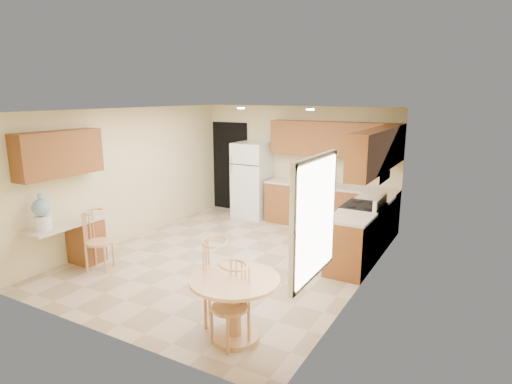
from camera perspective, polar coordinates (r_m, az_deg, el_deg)
The scene contains 30 objects.
floor at distance 7.45m, azimuth -3.38°, elevation -8.72°, with size 5.50×5.50×0.00m, color #C2A78D.
ceiling at distance 6.93m, azimuth -3.65°, elevation 10.87°, with size 4.50×5.50×0.02m, color white.
wall_back at distance 9.47m, azimuth 5.53°, elevation 3.78°, with size 4.50×0.02×2.50m, color beige.
wall_front at distance 5.08m, azimuth -20.59°, elevation -5.05°, with size 4.50×0.02×2.50m, color beige.
wall_left at distance 8.50m, azimuth -16.39°, elevation 2.26°, with size 0.02×5.50×2.50m, color beige.
wall_right at distance 6.19m, azimuth 14.30°, elevation -1.45°, with size 0.02×5.50×2.50m, color beige.
doorway at distance 10.31m, azimuth -3.46°, elevation 3.44°, with size 0.90×0.02×2.10m, color black.
base_cab_back at distance 9.06m, azimuth 9.72°, elevation -2.05°, with size 2.75×0.60×0.87m, color brown.
counter_back at distance 8.95m, azimuth 9.83°, elevation 0.77°, with size 2.75×0.63×0.04m, color beige.
base_cab_right_a at distance 8.21m, azimuth 15.39°, elevation -3.89°, with size 0.60×0.59×0.87m, color brown.
counter_right_a at distance 8.10m, azimuth 15.58°, elevation -0.80°, with size 0.63×0.59×0.04m, color beige.
base_cab_right_b at distance 6.87m, azimuth 12.38°, elevation -7.02°, with size 0.60×0.80×0.87m, color brown.
counter_right_b at distance 6.74m, azimuth 12.56°, elevation -3.38°, with size 0.63×0.80×0.04m, color beige.
upper_cab_back at distance 8.93m, azimuth 10.36°, elevation 6.96°, with size 2.75×0.33×0.70m, color brown.
upper_cab_right at distance 7.28m, azimuth 15.83°, elevation 5.38°, with size 0.33×2.42×0.70m, color brown.
upper_cab_left at distance 7.26m, azimuth -24.79°, elevation 4.66°, with size 0.33×1.40×0.70m, color brown.
sink at distance 8.95m, azimuth 9.68°, elevation 0.92°, with size 0.78×0.44×0.01m, color silver.
range_hood at distance 7.34m, azimuth 14.92°, elevation 2.08°, with size 0.50×0.76×0.14m, color silver.
desk_pedestal at distance 7.69m, azimuth -21.68°, elevation -6.10°, with size 0.48×0.42×0.72m, color brown.
desk_top at distance 7.36m, azimuth -24.21°, elevation -3.98°, with size 0.50×1.20×0.04m, color beige.
window at distance 4.43m, azimuth 7.86°, elevation -3.51°, with size 0.06×1.12×1.30m.
can_light_a at distance 8.21m, azimuth -2.01°, elevation 11.10°, with size 0.14×0.14×0.02m, color white.
can_light_b at distance 7.58m, azimuth 7.24°, elevation 10.86°, with size 0.14×0.14×0.02m, color white.
refrigerator at distance 9.66m, azimuth -0.53°, elevation 1.59°, with size 0.75×0.73×1.69m.
stove at distance 7.58m, azimuth 13.96°, elevation -4.93°, with size 0.65×0.76×1.09m.
dining_table at distance 4.95m, azimuth -2.82°, elevation -14.14°, with size 1.02×1.02×0.75m.
chair_table_a at distance 5.19m, azimuth -5.42°, elevation -11.16°, with size 0.46×0.59×1.04m.
chair_table_b at distance 4.77m, azimuth -4.13°, elevation -14.24°, with size 0.41×0.45×0.93m.
chair_desk at distance 7.16m, azimuth -20.85°, elevation -5.53°, with size 0.42×0.54×0.96m.
water_crock at distance 7.10m, azimuth -26.66°, elevation -2.60°, with size 0.26×0.26×0.54m.
Camera 1 is at (3.76, -5.82, 2.74)m, focal length 30.00 mm.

